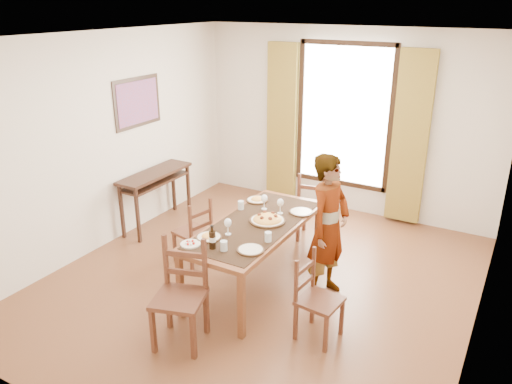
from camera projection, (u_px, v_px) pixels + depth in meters
The scene contains 22 objects.
ground at pixel (262, 280), 5.76m from camera, with size 5.00×5.00×0.00m, color #572C1B.
room_shell at pixel (268, 149), 5.31m from camera, with size 4.60×5.10×2.74m.
console_table at pixel (155, 180), 6.93m from camera, with size 0.38×1.20×0.80m.
dining_table at pixel (256, 229), 5.45m from camera, with size 0.84×1.93×0.76m.
chair_west at pixel (194, 233), 6.04m from camera, with size 0.44×0.44×0.84m.
chair_north at pixel (315, 208), 6.61m from camera, with size 0.50×0.50×0.96m.
chair_south at pixel (180, 297), 4.60m from camera, with size 0.56×0.56×1.01m.
chair_east at pixel (317, 300), 4.68m from camera, with size 0.41×0.41×0.85m.
man at pixel (329, 227), 5.24m from camera, with size 0.48×0.64×1.60m, color gray.
plate_sw at pixel (209, 236), 5.09m from camera, with size 0.27×0.27×0.05m, color silver, non-canonical shape.
plate_se at pixel (251, 248), 4.83m from camera, with size 0.27×0.27×0.05m, color silver, non-canonical shape.
plate_nw at pixel (257, 199), 6.02m from camera, with size 0.27×0.27×0.05m, color silver, non-canonical shape.
plate_ne at pixel (301, 211), 5.69m from camera, with size 0.27×0.27×0.05m, color silver, non-canonical shape.
pasta_platter at pixel (267, 218), 5.45m from camera, with size 0.40×0.40×0.10m, color orange, non-canonical shape.
caprese_plate at pixel (190, 243), 4.95m from camera, with size 0.20×0.20×0.04m, color silver, non-canonical shape.
wine_glass_a at pixel (228, 226), 5.14m from camera, with size 0.08×0.08×0.18m, color white, non-canonical shape.
wine_glass_b at pixel (280, 206), 5.64m from camera, with size 0.08×0.08×0.18m, color white, non-canonical shape.
wine_glass_c at pixel (264, 202), 5.76m from camera, with size 0.08×0.08×0.18m, color white, non-canonical shape.
tumbler_a at pixel (268, 237), 5.01m from camera, with size 0.07×0.07×0.10m, color silver.
tumbler_b at pixel (241, 205), 5.78m from camera, with size 0.07×0.07×0.10m, color silver.
tumbler_c at pixel (224, 246), 4.83m from camera, with size 0.07×0.07×0.10m, color silver.
wine_bottle at pixel (212, 237), 4.84m from camera, with size 0.07×0.07×0.25m, color black, non-canonical shape.
Camera 1 is at (2.41, -4.38, 3.05)m, focal length 35.00 mm.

